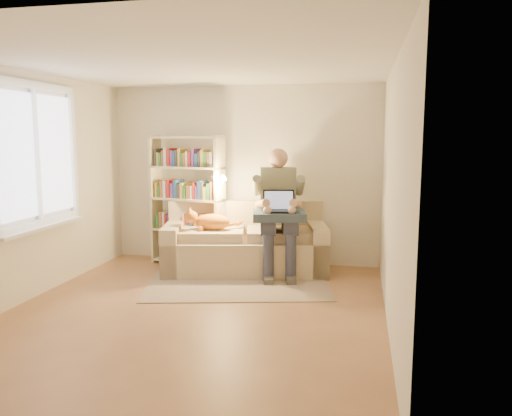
% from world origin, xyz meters
% --- Properties ---
extents(floor, '(4.50, 4.50, 0.00)m').
position_xyz_m(floor, '(0.00, 0.00, 0.00)').
color(floor, '#8D6140').
rests_on(floor, ground).
extents(ceiling, '(4.00, 4.50, 0.02)m').
position_xyz_m(ceiling, '(0.00, 0.00, 2.60)').
color(ceiling, white).
rests_on(ceiling, wall_back).
extents(wall_left, '(0.02, 4.50, 2.60)m').
position_xyz_m(wall_left, '(-2.00, 0.00, 1.30)').
color(wall_left, silver).
rests_on(wall_left, floor).
extents(wall_right, '(0.02, 4.50, 2.60)m').
position_xyz_m(wall_right, '(2.00, 0.00, 1.30)').
color(wall_right, silver).
rests_on(wall_right, floor).
extents(wall_back, '(4.00, 0.02, 2.60)m').
position_xyz_m(wall_back, '(0.00, 2.25, 1.30)').
color(wall_back, silver).
rests_on(wall_back, floor).
extents(wall_front, '(4.00, 0.02, 2.60)m').
position_xyz_m(wall_front, '(0.00, -2.25, 1.30)').
color(wall_front, silver).
rests_on(wall_front, floor).
extents(window, '(0.12, 1.52, 1.69)m').
position_xyz_m(window, '(-1.95, 0.20, 1.38)').
color(window, white).
rests_on(window, wall_left).
extents(sofa, '(2.38, 1.44, 0.94)m').
position_xyz_m(sofa, '(0.14, 1.75, 0.34)').
color(sofa, '#C4B08B').
rests_on(sofa, floor).
extents(person, '(0.63, 0.85, 1.71)m').
position_xyz_m(person, '(0.62, 1.68, 0.95)').
color(person, gray).
rests_on(person, sofa).
extents(cat, '(0.71, 0.36, 0.27)m').
position_xyz_m(cat, '(-0.35, 1.50, 0.72)').
color(cat, orange).
rests_on(cat, sofa).
extents(blanket, '(0.79, 0.69, 0.11)m').
position_xyz_m(blanket, '(0.75, 1.52, 0.83)').
color(blanket, '#2A3A49').
rests_on(blanket, person).
extents(laptop, '(0.48, 0.41, 0.36)m').
position_xyz_m(laptop, '(0.75, 1.53, 0.95)').
color(laptop, black).
rests_on(laptop, blanket).
extents(bookshelf, '(1.23, 0.59, 1.88)m').
position_xyz_m(bookshelf, '(-0.75, 1.87, 1.04)').
color(bookshelf, beige).
rests_on(bookshelf, floor).
extents(rug, '(2.51, 1.83, 0.01)m').
position_xyz_m(rug, '(0.22, 0.98, 0.01)').
color(rug, gray).
rests_on(rug, floor).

